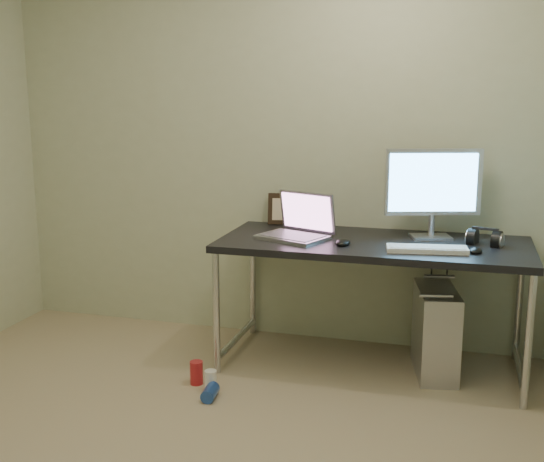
{
  "coord_description": "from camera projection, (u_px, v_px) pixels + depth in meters",
  "views": [
    {
      "loc": [
        1.2,
        -2.41,
        1.59
      ],
      "look_at": [
        0.22,
        1.02,
        0.85
      ],
      "focal_mm": 45.0,
      "sensor_mm": 36.0,
      "label": 1
    }
  ],
  "objects": [
    {
      "name": "mouse_left",
      "position": [
        343.0,
        241.0,
        3.77
      ],
      "size": [
        0.09,
        0.13,
        0.04
      ],
      "primitive_type": "ellipsoid",
      "rotation": [
        0.0,
        0.0,
        -0.13
      ],
      "color": "black",
      "rests_on": "desk"
    },
    {
      "name": "can_white",
      "position": [
        211.0,
        381.0,
        3.65
      ],
      "size": [
        0.09,
        0.09,
        0.12
      ],
      "primitive_type": "cylinder",
      "rotation": [
        0.0,
        0.0,
        0.4
      ],
      "color": "white",
      "rests_on": "ground"
    },
    {
      "name": "cable_a",
      "position": [
        431.0,
        289.0,
        4.16
      ],
      "size": [
        0.01,
        0.16,
        0.69
      ],
      "primitive_type": "cylinder",
      "rotation": [
        0.21,
        0.0,
        0.0
      ],
      "color": "black",
      "rests_on": "ground"
    },
    {
      "name": "keyboard",
      "position": [
        427.0,
        249.0,
        3.61
      ],
      "size": [
        0.44,
        0.2,
        0.03
      ],
      "primitive_type": "cube",
      "rotation": [
        0.0,
        0.0,
        0.15
      ],
      "color": "white",
      "rests_on": "desk"
    },
    {
      "name": "cable_b",
      "position": [
        446.0,
        294.0,
        4.12
      ],
      "size": [
        0.02,
        0.11,
        0.71
      ],
      "primitive_type": "cylinder",
      "rotation": [
        0.14,
        0.0,
        0.09
      ],
      "color": "black",
      "rests_on": "ground"
    },
    {
      "name": "desk",
      "position": [
        373.0,
        254.0,
        3.88
      ],
      "size": [
        1.74,
        0.76,
        0.75
      ],
      "color": "black",
      "rests_on": "ground"
    },
    {
      "name": "mouse_right",
      "position": [
        476.0,
        249.0,
        3.59
      ],
      "size": [
        0.09,
        0.12,
        0.04
      ],
      "primitive_type": "ellipsoid",
      "rotation": [
        0.0,
        0.0,
        -0.24
      ],
      "color": "black",
      "rests_on": "desk"
    },
    {
      "name": "webcam",
      "position": [
        320.0,
        214.0,
        4.18
      ],
      "size": [
        0.05,
        0.04,
        0.13
      ],
      "rotation": [
        0.0,
        0.0,
        -0.3
      ],
      "color": "silver",
      "rests_on": "desk"
    },
    {
      "name": "can_blue",
      "position": [
        210.0,
        393.0,
        3.57
      ],
      "size": [
        0.08,
        0.14,
        0.07
      ],
      "primitive_type": "cylinder",
      "rotation": [
        1.57,
        0.0,
        0.1
      ],
      "color": "#2449A1",
      "rests_on": "ground"
    },
    {
      "name": "wall_back",
      "position": [
        271.0,
        145.0,
        4.31
      ],
      "size": [
        3.5,
        0.02,
        2.5
      ],
      "primitive_type": "cube",
      "color": "beige",
      "rests_on": "ground"
    },
    {
      "name": "picture_frame",
      "position": [
        288.0,
        209.0,
        4.33
      ],
      "size": [
        0.26,
        0.11,
        0.2
      ],
      "primitive_type": "cube",
      "rotation": [
        -0.21,
        0.0,
        0.18
      ],
      "color": "black",
      "rests_on": "desk"
    },
    {
      "name": "monitor",
      "position": [
        433.0,
        186.0,
        3.88
      ],
      "size": [
        0.54,
        0.22,
        0.52
      ],
      "rotation": [
        0.0,
        0.0,
        0.31
      ],
      "color": "#B6B6BD",
      "rests_on": "desk"
    },
    {
      "name": "tower_computer",
      "position": [
        435.0,
        331.0,
        3.87
      ],
      "size": [
        0.3,
        0.51,
        0.53
      ],
      "rotation": [
        0.0,
        0.0,
        0.2
      ],
      "color": "#B0B0B5",
      "rests_on": "ground"
    },
    {
      "name": "can_red",
      "position": [
        196.0,
        373.0,
        3.75
      ],
      "size": [
        0.07,
        0.07,
        0.13
      ],
      "primitive_type": "cylinder",
      "rotation": [
        0.0,
        0.0,
        0.02
      ],
      "color": "red",
      "rests_on": "ground"
    },
    {
      "name": "laptop",
      "position": [
        298.0,
        227.0,
        3.95
      ],
      "size": [
        0.46,
        0.42,
        0.26
      ],
      "rotation": [
        0.0,
        0.0,
        -0.37
      ],
      "color": "#B6B6BD",
      "rests_on": "desk"
    },
    {
      "name": "headphones",
      "position": [
        485.0,
        239.0,
        3.76
      ],
      "size": [
        0.21,
        0.12,
        0.12
      ],
      "rotation": [
        0.0,
        0.0,
        -0.28
      ],
      "color": "black",
      "rests_on": "desk"
    }
  ]
}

